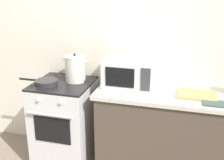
{
  "coord_description": "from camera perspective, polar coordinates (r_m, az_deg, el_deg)",
  "views": [
    {
      "loc": [
        0.91,
        -2.03,
        1.96
      ],
      "look_at": [
        0.19,
        0.6,
        1.0
      ],
      "focal_mm": 46.6,
      "sensor_mm": 36.0,
      "label": 1
    }
  ],
  "objects": [
    {
      "name": "frying_pan",
      "position": [
        3.07,
        -12.83,
        -0.4
      ],
      "size": [
        0.43,
        0.23,
        0.05
      ],
      "color": "#28282B",
      "rests_on": "stove"
    },
    {
      "name": "stock_pot",
      "position": [
        3.08,
        -7.23,
        2.25
      ],
      "size": [
        0.3,
        0.22,
        0.3
      ],
      "color": "silver",
      "rests_on": "stove"
    },
    {
      "name": "oven_mitt",
      "position": [
        2.68,
        19.3,
        -4.35
      ],
      "size": [
        0.18,
        0.14,
        0.02
      ],
      "primitive_type": "cube",
      "color": "#384C42",
      "rests_on": "countertop_right"
    },
    {
      "name": "back_wall",
      "position": [
        3.14,
        3.79,
        6.29
      ],
      "size": [
        4.4,
        0.1,
        2.5
      ],
      "primitive_type": "cube",
      "color": "silver",
      "rests_on": "ground_plane"
    },
    {
      "name": "cutting_board",
      "position": [
        2.82,
        16.27,
        -2.81
      ],
      "size": [
        0.36,
        0.26,
        0.02
      ],
      "primitive_type": "cube",
      "color": "tan",
      "rests_on": "countertop_right"
    },
    {
      "name": "lower_cabinet_right",
      "position": [
        3.05,
        13.35,
        -11.04
      ],
      "size": [
        1.64,
        0.56,
        0.88
      ],
      "primitive_type": "cube",
      "color": "#4C4238",
      "rests_on": "ground_plane"
    },
    {
      "name": "stove",
      "position": [
        3.28,
        -9.21,
        -8.1
      ],
      "size": [
        0.6,
        0.64,
        0.92
      ],
      "color": "silver",
      "rests_on": "ground_plane"
    },
    {
      "name": "microwave",
      "position": [
        2.9,
        3.54,
        1.51
      ],
      "size": [
        0.5,
        0.37,
        0.3
      ],
      "color": "white",
      "rests_on": "countertop_right"
    },
    {
      "name": "countertop_right",
      "position": [
        2.85,
        14.06,
        -3.03
      ],
      "size": [
        1.7,
        0.6,
        0.04
      ],
      "primitive_type": "cube",
      "color": "beige",
      "rests_on": "lower_cabinet_right"
    }
  ]
}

